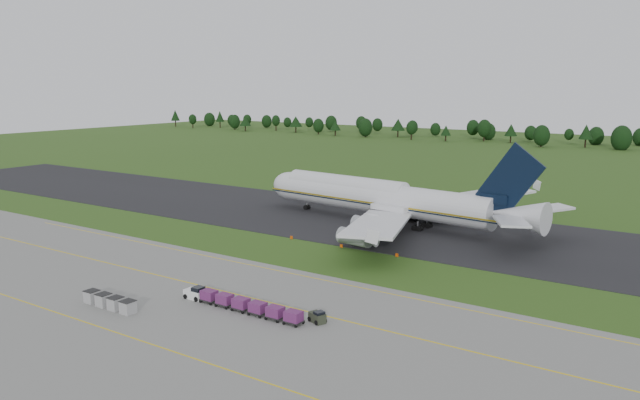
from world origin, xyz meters
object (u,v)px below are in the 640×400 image
Objects in this scene: aircraft at (384,198)px; uld_row at (110,302)px; edge_markers at (341,246)px; baggage_train at (239,303)px; utility_cart at (317,318)px.

aircraft reaches higher than uld_row.
edge_markers is at bearing -81.52° from aircraft.
baggage_train reaches higher than edge_markers.
aircraft is 7.45× the size of uld_row.
aircraft is 65.05m from uld_row.
edge_markers is at bearing 78.27° from uld_row.
aircraft is 26.96× the size of utility_cart.
edge_markers is (-16.30, 31.79, -0.36)m from utility_cart.
uld_row is at bearing -156.72° from utility_cart.
utility_cart is 0.28× the size of uld_row.
utility_cart is 27.38m from uld_row.
uld_row reaches higher than edge_markers.
aircraft is at bearing 99.05° from baggage_train.
uld_row is (-5.56, -64.67, -4.40)m from aircraft.
aircraft is 2.95× the size of edge_markers.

